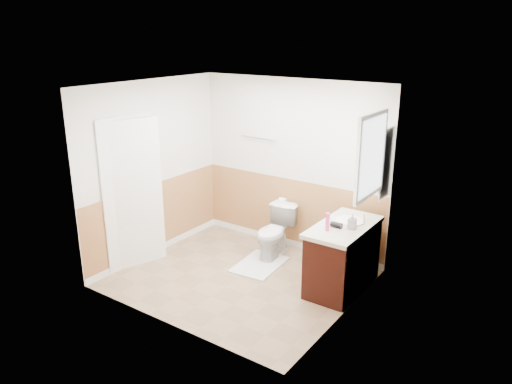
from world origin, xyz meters
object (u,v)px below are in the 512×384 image
Objects in this scene: lotion_bottle at (328,222)px; toilet at (274,232)px; soap_dispenser at (352,221)px; vanity_cabinet at (343,259)px; bath_mat at (259,265)px.

toilet is at bearing 152.83° from lotion_bottle.
toilet is 1.49m from soap_dispenser.
toilet is 3.71× the size of soap_dispenser.
vanity_cabinet is at bearing -18.57° from toilet.
soap_dispenser is (1.32, -0.35, 0.58)m from toilet.
lotion_bottle is 0.31m from soap_dispenser.
bath_mat is 0.73× the size of vanity_cabinet.
lotion_bottle reaches higher than bath_mat.
lotion_bottle is at bearing -135.81° from soap_dispenser.
soap_dispenser is (1.32, 0.03, 0.94)m from bath_mat.
soap_dispenser is at bearing 1.13° from bath_mat.
lotion_bottle is (-0.10, -0.27, 0.56)m from vanity_cabinet.
toilet is at bearing 166.37° from vanity_cabinet.
bath_mat is at bearing -178.87° from soap_dispenser.
toilet is 0.66× the size of vanity_cabinet.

